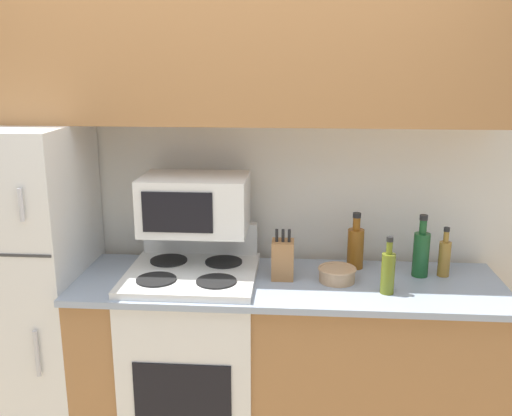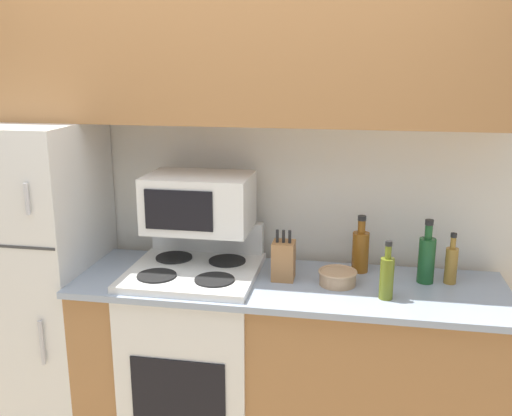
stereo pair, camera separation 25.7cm
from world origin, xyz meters
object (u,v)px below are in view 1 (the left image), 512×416
stove (194,358)px  bowl (337,274)px  knife_block (283,259)px  bottle_olive_oil (388,271)px  bottle_wine_green (421,252)px  bottle_whiskey (356,246)px  bottle_vinegar (444,257)px  microwave (195,204)px  refrigerator (24,290)px

stove → bowl: bearing=0.2°
knife_block → bottle_olive_oil: bearing=-17.5°
bottle_wine_green → bottle_whiskey: (-0.30, 0.09, -0.01)m
bottle_vinegar → bottle_whiskey: (-0.41, 0.08, 0.02)m
bottle_wine_green → knife_block: bearing=-173.2°
microwave → bottle_wine_green: bearing=-0.4°
refrigerator → bottle_whiskey: bearing=5.5°
refrigerator → bottle_wine_green: size_ratio=5.42×
bottle_vinegar → microwave: bearing=-180.0°
bottle_olive_oil → bottle_wine_green: bearing=50.2°
microwave → bowl: (0.68, -0.11, -0.30)m
microwave → bottle_whiskey: (0.78, 0.08, -0.22)m
bottle_wine_green → bottle_whiskey: size_ratio=1.07×
stove → bottle_vinegar: bearing=5.4°
stove → bowl: 0.82m
stove → microwave: bearing=88.0°
microwave → bowl: size_ratio=2.83×
bowl → bottle_wine_green: (0.40, 0.10, 0.08)m
refrigerator → bowl: (1.53, -0.03, 0.14)m
bowl → bottle_wine_green: 0.42m
refrigerator → knife_block: refrigerator is taller
bottle_whiskey → bottle_vinegar: bearing=-10.9°
knife_block → bottle_vinegar: knife_block is taller
bowl → bottle_vinegar: bottle_vinegar is taller
refrigerator → bottle_olive_oil: bearing=-5.1°
bottle_vinegar → bowl: bearing=-167.8°
bowl → bottle_wine_green: bottle_wine_green is taller
bottle_wine_green → bottle_olive_oil: size_ratio=1.15×
bottle_olive_oil → bottle_whiskey: size_ratio=0.93×
bottle_vinegar → knife_block: bearing=-173.5°
microwave → bottle_olive_oil: microwave is taller
bottle_olive_oil → microwave: bearing=165.4°
bottle_vinegar → refrigerator: bearing=-177.8°
microwave → bottle_olive_oil: (0.89, -0.23, -0.23)m
bottle_olive_oil → bottle_whiskey: 0.33m
refrigerator → bowl: size_ratio=9.16×
knife_block → bowl: bearing=-5.4°
refrigerator → bottle_vinegar: 2.05m
knife_block → bottle_olive_oil: bottle_olive_oil is taller
knife_block → bottle_wine_green: size_ratio=0.81×
bowl → bottle_olive_oil: size_ratio=0.68×
microwave → refrigerator: bearing=-174.8°
stove → bottle_whiskey: (0.78, 0.19, 0.54)m
knife_block → bottle_whiskey: bottle_whiskey is taller
stove → knife_block: 0.67m
knife_block → bottle_vinegar: bearing=6.5°
bowl → bottle_olive_oil: bottle_olive_oil is taller
bottle_vinegar → bottle_wine_green: bearing=-175.5°
microwave → knife_block: bearing=-11.4°
bottle_vinegar → stove: bearing=-174.6°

